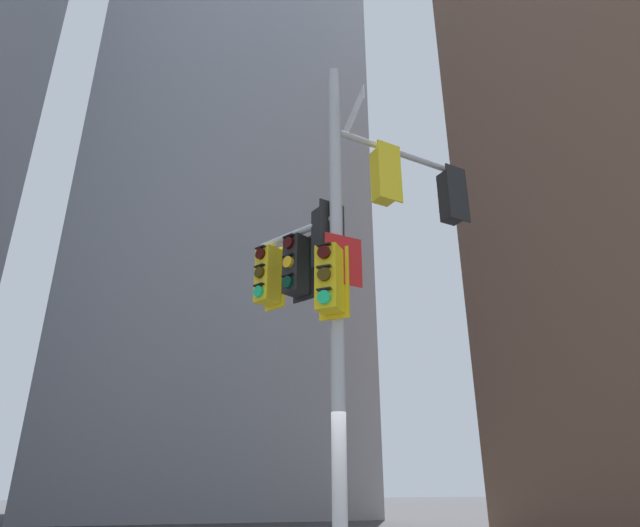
% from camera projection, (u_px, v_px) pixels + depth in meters
% --- Properties ---
extents(building_mid_block, '(16.06, 16.06, 47.11)m').
position_uv_depth(building_mid_block, '(225.00, 158.00, 39.02)').
color(building_mid_block, '#9399A3').
rests_on(building_mid_block, ground).
extents(signal_pole_assembly, '(3.88, 2.27, 8.53)m').
position_uv_depth(signal_pole_assembly, '(344.00, 253.00, 8.83)').
color(signal_pole_assembly, '#B2B2B5').
rests_on(signal_pole_assembly, ground).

